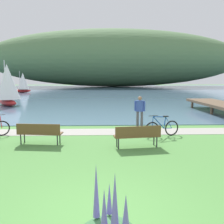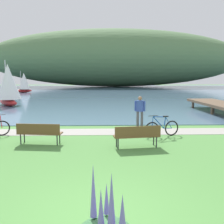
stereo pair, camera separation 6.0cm
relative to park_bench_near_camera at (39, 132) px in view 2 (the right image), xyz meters
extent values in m
plane|color=#518E42|center=(2.57, -5.52, -0.52)|extent=(200.00, 200.00, 0.00)
cube|color=#5B7F9E|center=(2.57, 43.86, -0.50)|extent=(180.00, 80.00, 0.04)
ellipsoid|color=#567A4C|center=(5.96, 69.39, 8.44)|extent=(82.68, 28.00, 17.84)
cube|color=#A39E93|center=(2.57, 2.26, -0.52)|extent=(60.00, 1.50, 0.01)
cube|color=brown|center=(0.01, 0.08, -0.07)|extent=(1.84, 0.69, 0.05)
cube|color=brown|center=(-0.02, -0.13, 0.15)|extent=(1.79, 0.25, 0.40)
cylinder|color=#2D2D33|center=(-0.73, 0.33, -0.30)|extent=(0.05, 0.05, 0.45)
cylinder|color=#2D2D33|center=(0.79, 0.16, -0.30)|extent=(0.05, 0.05, 0.45)
cylinder|color=#2D2D33|center=(-0.77, 0.00, -0.30)|extent=(0.05, 0.05, 0.45)
cylinder|color=#2D2D33|center=(0.75, -0.18, -0.30)|extent=(0.05, 0.05, 0.45)
cube|color=brown|center=(3.92, -0.53, -0.07)|extent=(1.85, 0.73, 0.05)
cube|color=brown|center=(3.95, -0.74, 0.15)|extent=(1.79, 0.29, 0.40)
cylinder|color=#2D2D33|center=(3.13, -0.47, -0.30)|extent=(0.05, 0.05, 0.45)
cylinder|color=#2D2D33|center=(4.65, -0.26, -0.30)|extent=(0.05, 0.05, 0.45)
cylinder|color=#2D2D33|center=(3.18, -0.80, -0.30)|extent=(0.05, 0.05, 0.45)
cylinder|color=#2D2D33|center=(4.70, -0.59, -0.30)|extent=(0.05, 0.05, 0.45)
torus|color=black|center=(4.82, 1.03, -0.16)|extent=(0.70, 0.28, 0.72)
torus|color=black|center=(5.82, 1.36, -0.16)|extent=(0.70, 0.28, 0.72)
cylinder|color=#1E4CB2|center=(5.14, 1.14, 0.15)|extent=(0.59, 0.23, 0.61)
cylinder|color=#1E4CB2|center=(5.18, 1.15, 0.41)|extent=(0.64, 0.24, 0.09)
cylinder|color=#1E4CB2|center=(5.45, 1.24, 0.12)|extent=(0.13, 0.08, 0.54)
cylinder|color=#1E4CB2|center=(5.62, 1.29, -0.15)|extent=(0.41, 0.16, 0.05)
cylinder|color=#1E4CB2|center=(5.66, 1.30, 0.11)|extent=(0.36, 0.14, 0.56)
cylinder|color=#1E4CB2|center=(4.85, 1.04, 0.14)|extent=(0.09, 0.06, 0.60)
cube|color=black|center=(5.49, 1.25, 0.42)|extent=(0.26, 0.17, 0.05)
cylinder|color=black|center=(4.87, 1.05, 0.48)|extent=(0.46, 0.17, 0.02)
torus|color=black|center=(-2.17, 1.57, -0.16)|extent=(0.65, 0.43, 0.72)
cylinder|color=red|center=(-2.19, 1.56, 0.14)|extent=(0.09, 0.08, 0.60)
cylinder|color=black|center=(-2.21, 1.55, 0.48)|extent=(0.42, 0.27, 0.02)
cylinder|color=#4C4C51|center=(4.49, 3.45, -0.08)|extent=(0.14, 0.14, 0.88)
cylinder|color=#4C4C51|center=(4.71, 3.36, -0.08)|extent=(0.14, 0.14, 0.88)
cube|color=#334CA5|center=(4.60, 3.40, 0.66)|extent=(0.43, 0.34, 0.60)
sphere|color=#9E7051|center=(4.60, 3.40, 1.08)|extent=(0.22, 0.22, 0.22)
cylinder|color=#334CA5|center=(4.36, 3.50, 0.66)|extent=(0.09, 0.09, 0.56)
cylinder|color=#334CA5|center=(4.84, 3.31, 0.66)|extent=(0.09, 0.09, 0.56)
cylinder|color=#386B3D|center=(2.51, -6.40, 0.04)|extent=(0.02, 0.02, 0.12)
cone|color=#7A6BC6|center=(2.51, -6.40, 0.33)|extent=(0.09, 0.09, 0.45)
cylinder|color=#386B3D|center=(2.52, -6.39, 0.04)|extent=(0.02, 0.02, 0.12)
cone|color=#7A6BC6|center=(2.52, -6.39, 0.52)|extent=(0.10, 0.10, 0.82)
cone|color=#7A6BC6|center=(2.93, -6.77, 0.37)|extent=(0.11, 0.11, 0.54)
cone|color=#7A6BC6|center=(2.64, -6.68, 0.39)|extent=(0.10, 0.10, 0.57)
cylinder|color=#386B3D|center=(2.71, -6.32, 0.04)|extent=(0.02, 0.02, 0.12)
cone|color=#7A6BC6|center=(2.71, -6.32, 0.35)|extent=(0.09, 0.09, 0.49)
cone|color=#7A6BC6|center=(2.78, -6.71, 0.51)|extent=(0.12, 0.12, 0.82)
ellipsoid|color=#B22323|center=(-12.84, 36.62, -0.18)|extent=(3.34, 2.79, 0.60)
cylinder|color=#B2B2B2|center=(-13.06, 36.46, 1.83)|extent=(0.09, 0.09, 3.43)
cone|color=white|center=(-12.58, 36.81, 1.66)|extent=(2.84, 2.84, 3.08)
ellipsoid|color=#B22323|center=(-6.80, 14.18, -0.15)|extent=(3.18, 3.57, 0.65)
cylinder|color=#B2B2B2|center=(-6.98, 14.41, 2.04)|extent=(0.09, 0.09, 3.74)
cone|color=white|center=(-6.57, 13.91, 1.86)|extent=(3.13, 3.13, 3.37)
cylinder|color=brown|center=(10.61, 7.86, -0.22)|extent=(0.20, 0.20, 0.60)
cylinder|color=brown|center=(10.61, 11.86, -0.22)|extent=(0.20, 0.20, 0.60)
cylinder|color=brown|center=(12.53, 11.86, -0.22)|extent=(0.20, 0.20, 0.60)
camera|label=1|loc=(2.64, -9.82, 2.16)|focal=39.12mm
camera|label=2|loc=(2.70, -9.82, 2.16)|focal=39.12mm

